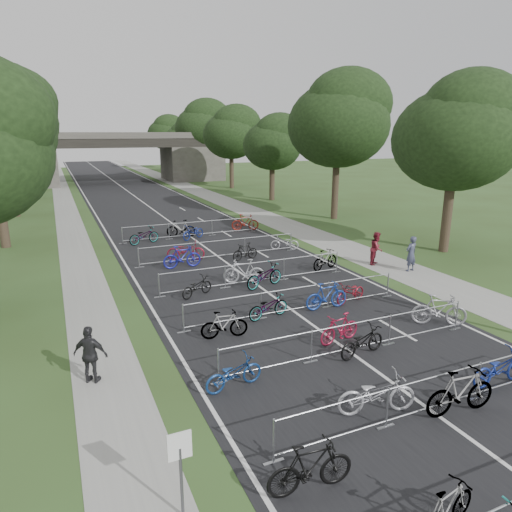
{
  "coord_description": "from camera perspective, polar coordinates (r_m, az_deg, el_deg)",
  "views": [
    {
      "loc": [
        -8.39,
        -3.99,
        7.01
      ],
      "look_at": [
        0.44,
        15.92,
        1.1
      ],
      "focal_mm": 32.0,
      "sensor_mm": 36.0,
      "label": 1
    }
  ],
  "objects": [
    {
      "name": "bike_18",
      "position": [
        21.26,
        1.03,
        -2.49
      ],
      "size": [
        2.24,
        1.34,
        1.11
      ],
      "primitive_type": "imported",
      "rotation": [
        0.0,
        0.0,
        1.88
      ],
      "color": "#9A9CA1",
      "rests_on": "ground"
    },
    {
      "name": "road",
      "position": [
        55.08,
        -15.1,
        7.36
      ],
      "size": [
        11.0,
        140.0,
        0.01
      ],
      "primitive_type": "cube",
      "color": "black",
      "rests_on": "ground"
    },
    {
      "name": "tree_right_1",
      "position": [
        38.49,
        10.45,
        16.27
      ],
      "size": [
        8.18,
        8.18,
        12.47
      ],
      "color": "#33261C",
      "rests_on": "ground"
    },
    {
      "name": "barrier_row_6",
      "position": [
        31.81,
        -8.14,
        3.3
      ],
      "size": [
        9.7,
        0.08,
        1.1
      ],
      "color": "#9A9CA1",
      "rests_on": "ground"
    },
    {
      "name": "bike_8",
      "position": [
        13.24,
        -2.8,
        -14.44
      ],
      "size": [
        1.85,
        0.88,
        0.94
      ],
      "primitive_type": "imported",
      "rotation": [
        0.0,
        0.0,
        1.72
      ],
      "color": "navy",
      "rests_on": "ground"
    },
    {
      "name": "bike_19",
      "position": [
        24.24,
        8.64,
        -0.46
      ],
      "size": [
        1.88,
        1.02,
        1.09
      ],
      "primitive_type": "imported",
      "rotation": [
        0.0,
        0.0,
        1.87
      ],
      "color": "#9A9CA1",
      "rests_on": "ground"
    },
    {
      "name": "bike_25",
      "position": [
        31.96,
        -9.36,
        3.4
      ],
      "size": [
        2.06,
        1.18,
        1.19
      ],
      "primitive_type": "imported",
      "rotation": [
        0.0,
        0.0,
        4.38
      ],
      "color": "#9A9CA1",
      "rests_on": "ground"
    },
    {
      "name": "bike_13",
      "position": [
        17.81,
        1.54,
        -6.34
      ],
      "size": [
        1.9,
        0.96,
        0.95
      ],
      "primitive_type": "imported",
      "rotation": [
        0.0,
        0.0,
        1.76
      ],
      "color": "#9A9CA1",
      "rests_on": "ground"
    },
    {
      "name": "barrier_row_4",
      "position": [
        21.74,
        -0.09,
        -2.11
      ],
      "size": [
        9.7,
        0.08,
        1.1
      ],
      "color": "#9A9CA1",
      "rests_on": "ground"
    },
    {
      "name": "bike_5",
      "position": [
        12.56,
        14.84,
        -16.35
      ],
      "size": [
        2.21,
        1.22,
        1.1
      ],
      "primitive_type": "imported",
      "rotation": [
        0.0,
        0.0,
        1.32
      ],
      "color": "#AEAEB6",
      "rests_on": "ground"
    },
    {
      "name": "bike_6",
      "position": [
        13.19,
        24.21,
        -15.26
      ],
      "size": [
        2.11,
        0.79,
        1.24
      ],
      "primitive_type": "imported",
      "rotation": [
        0.0,
        0.0,
        1.47
      ],
      "color": "#9A9CA1",
      "rests_on": "ground"
    },
    {
      "name": "pedestrian_c",
      "position": [
        14.15,
        -19.98,
        -11.56
      ],
      "size": [
        1.08,
        0.88,
        1.73
      ],
      "primitive_type": "imported",
      "rotation": [
        0.0,
        0.0,
        2.6
      ],
      "color": "#242426",
      "rests_on": "ground"
    },
    {
      "name": "bike_9",
      "position": [
        16.07,
        10.4,
        -8.91
      ],
      "size": [
        1.79,
        0.78,
        1.04
      ],
      "primitive_type": "imported",
      "rotation": [
        0.0,
        0.0,
        4.89
      ],
      "color": "maroon",
      "rests_on": "ground"
    },
    {
      "name": "bike_7",
      "position": [
        15.08,
        28.15,
        -12.28
      ],
      "size": [
        1.98,
        0.74,
        1.03
      ],
      "primitive_type": "imported",
      "rotation": [
        0.0,
        0.0,
        1.54
      ],
      "color": "navy",
      "rests_on": "ground"
    },
    {
      "name": "tree_right_3",
      "position": [
        59.91,
        -3.01,
        15.08
      ],
      "size": [
        7.17,
        7.17,
        10.93
      ],
      "color": "#33261C",
      "rests_on": "ground"
    },
    {
      "name": "barrier_row_1",
      "position": [
        13.03,
        21.47,
        -15.72
      ],
      "size": [
        9.7,
        0.08,
        1.1
      ],
      "color": "#9A9CA1",
      "rests_on": "ground"
    },
    {
      "name": "tree_left_6",
      "position": [
        91.97,
        -26.57,
        13.32
      ],
      "size": [
        6.72,
        6.72,
        10.25
      ],
      "color": "#33261C",
      "rests_on": "ground"
    },
    {
      "name": "bike_10",
      "position": [
        15.34,
        13.1,
        -10.39
      ],
      "size": [
        1.96,
        0.99,
        0.98
      ],
      "primitive_type": "imported",
      "rotation": [
        0.0,
        0.0,
        1.76
      ],
      "color": "black",
      "rests_on": "ground"
    },
    {
      "name": "tree_left_2",
      "position": [
        44.03,
        -28.88,
        14.82
      ],
      "size": [
        8.4,
        8.4,
        12.81
      ],
      "color": "#33261C",
      "rests_on": "ground"
    },
    {
      "name": "bike_15",
      "position": [
        19.79,
        11.77,
        -4.49
      ],
      "size": [
        1.84,
        1.08,
        0.91
      ],
      "primitive_type": "imported",
      "rotation": [
        0.0,
        0.0,
        5.01
      ],
      "color": "maroon",
      "rests_on": "ground"
    },
    {
      "name": "barrier_row_3",
      "position": [
        18.36,
        4.99,
        -5.5
      ],
      "size": [
        9.7,
        0.08,
        1.1
      ],
      "color": "#9A9CA1",
      "rests_on": "ground"
    },
    {
      "name": "bike_1",
      "position": [
        9.95,
        22.75,
        -27.2
      ],
      "size": [
        1.67,
        0.76,
        0.97
      ],
      "primitive_type": "imported",
      "rotation": [
        0.0,
        0.0,
        1.76
      ],
      "color": "#9A9CA1",
      "rests_on": "ground"
    },
    {
      "name": "pedestrian_b",
      "position": [
        25.7,
        14.83,
        0.92
      ],
      "size": [
        1.11,
        1.07,
        1.8
      ],
      "primitive_type": "imported",
      "rotation": [
        0.0,
        0.0,
        0.64
      ],
      "color": "maroon",
      "rests_on": "ground"
    },
    {
      "name": "overpass_bridge",
      "position": [
        69.58,
        -17.35,
        11.65
      ],
      "size": [
        31.0,
        8.0,
        7.05
      ],
      "color": "#45433E",
      "rests_on": "ground"
    },
    {
      "name": "bike_16",
      "position": [
        20.27,
        -7.42,
        -3.85
      ],
      "size": [
        1.78,
        1.26,
        0.89
      ],
      "primitive_type": "imported",
      "rotation": [
        0.0,
        0.0,
        2.01
      ],
      "color": "black",
      "rests_on": "ground"
    },
    {
      "name": "bike_12",
      "position": [
        16.17,
        -3.98,
        -8.57
      ],
      "size": [
        1.74,
        0.74,
        1.01
      ],
      "primitive_type": "imported",
      "rotation": [
        0.0,
        0.0,
        1.41
      ],
      "color": "#9A9CA1",
      "rests_on": "ground"
    },
    {
      "name": "tree_right_5",
      "position": [
        82.76,
        -9.16,
        14.26
      ],
      "size": [
        6.16,
        6.16,
        9.39
      ],
      "color": "#33261C",
      "rests_on": "ground"
    },
    {
      "name": "bike_14",
      "position": [
        18.89,
        8.81,
        -4.95
      ],
      "size": [
        1.9,
        0.59,
        1.14
      ],
      "primitive_type": "imported",
      "rotation": [
        0.0,
        0.0,
        1.54
      ],
      "color": "#1C3D9D",
      "rests_on": "ground"
    },
    {
      "name": "bike_23",
      "position": [
        28.13,
        3.61,
        1.67
      ],
      "size": [
        1.82,
        1.27,
        0.91
      ],
      "primitive_type": "imported",
      "rotation": [
        0.0,
        0.0,
        4.28
      ],
      "color": "#ACAEB4",
      "rests_on": "ground"
    },
    {
      "name": "tree_left_3",
      "position": [
        56.0,
        -27.77,
        12.97
      ],
      "size": [
        6.72,
        6.72,
        10.25
      ],
      "color": "#33261C",
      "rests_on": "ground"
    },
    {
      "name": "bike_21",
      "position": [
        26.08,
        -8.78,
        0.67
      ],
      "size": [
        2.24,
        1.36,
        1.11
      ],
      "primitive_type": "imported",
      "rotation": [
        0.0,
        0.0,
        1.26
      ],
      "color": "maroon",
      "rests_on": "ground"
    },
    {
      "name": "bike_27",
      "position": [
        33.72,
        -1.37,
        4.23
      ],
      "size": [
        2.09,
        1.09,
        1.21
      ],
      "primitive_type": "imported",
      "rotation": [
        0.0,
        0.0,
        1.3
      ],
      "color": "maroon",
      "rests_on": "ground"
    },
    {
      "name": "bike_17",
      "position": [
        21.8,
        -1.51,
        -1.93
      ],
      "size": [
        2.06,
        1.18,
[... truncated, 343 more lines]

